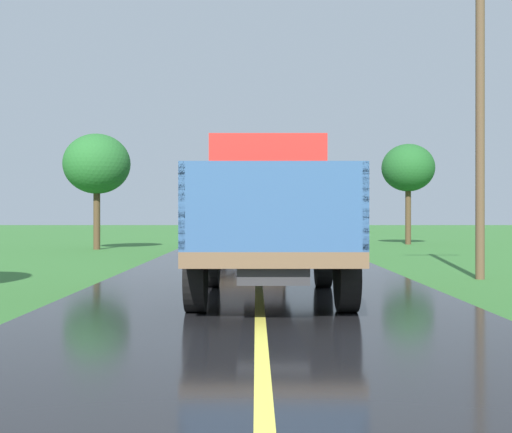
# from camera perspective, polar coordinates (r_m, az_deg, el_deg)

# --- Properties ---
(banana_truck_near) EXTENTS (2.38, 5.82, 2.80)m
(banana_truck_near) POSITION_cam_1_polar(r_m,az_deg,el_deg) (12.13, 0.75, 0.31)
(banana_truck_near) COLOR #2D2D30
(banana_truck_near) RESTS_ON road_surface
(banana_truck_far) EXTENTS (2.38, 5.81, 2.80)m
(banana_truck_far) POSITION_cam_1_polar(r_m,az_deg,el_deg) (25.23, -0.78, 0.22)
(banana_truck_far) COLOR #2D2D30
(banana_truck_far) RESTS_ON road_surface
(utility_pole_roadside) EXTENTS (1.96, 0.20, 7.70)m
(utility_pole_roadside) POSITION_cam_1_polar(r_m,az_deg,el_deg) (16.41, 17.73, 9.62)
(utility_pole_roadside) COLOR brown
(utility_pole_roadside) RESTS_ON ground
(roadside_tree_mid_right) EXTENTS (2.59, 2.59, 4.93)m
(roadside_tree_mid_right) POSITION_cam_1_polar(r_m,az_deg,el_deg) (34.79, 12.18, 3.89)
(roadside_tree_mid_right) COLOR #4C3823
(roadside_tree_mid_right) RESTS_ON ground
(roadside_tree_far_left) EXTENTS (2.78, 2.78, 4.83)m
(roadside_tree_far_left) POSITION_cam_1_polar(r_m,az_deg,el_deg) (29.66, -13.22, 4.21)
(roadside_tree_far_left) COLOR #4C3823
(roadside_tree_far_left) RESTS_ON ground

